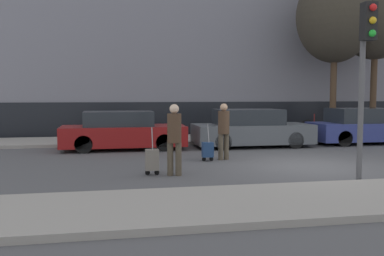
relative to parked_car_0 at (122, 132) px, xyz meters
The scene contains 14 objects.
ground_plane 6.71m from the parked_car_0, 43.06° to the right, with size 80.00×80.00×0.00m, color #4C4C4F.
sidewalk_far 5.49m from the parked_car_0, 26.56° to the left, with size 28.00×3.00×0.12m.
building_facade 9.51m from the parked_car_0, 49.33° to the left, with size 28.00×2.14×13.04m.
parked_car_0 is the anchor object (origin of this frame).
parked_car_1 4.76m from the parked_car_0, ahead, with size 4.37×1.83×1.40m.
parked_car_2 9.46m from the parked_car_0, ahead, with size 4.18×1.78×1.41m.
pedestrian_left 5.34m from the parked_car_0, 78.44° to the right, with size 0.34×0.34×1.73m.
trolley_left 5.08m from the parked_car_0, 83.80° to the right, with size 0.34×0.29×1.17m.
pedestrian_right 4.19m from the parked_car_0, 46.15° to the right, with size 0.34×0.34×1.69m.
trolley_right 3.97m from the parked_car_0, 53.25° to the right, with size 0.34×0.29×1.09m.
traffic_light 8.78m from the parked_car_0, 54.29° to the right, with size 0.28×0.47×3.90m.
parked_bicycle 9.09m from the parked_car_0, 15.21° to the left, with size 1.77×0.06×0.96m.
bare_tree_near_crossing 10.74m from the parked_car_0, 13.31° to the left, with size 3.37×3.37×7.35m.
bare_tree_down_street 12.62m from the parked_car_0, 10.98° to the left, with size 3.56×3.56×7.75m.
Camera 1 is at (-5.36, -10.75, 1.96)m, focal length 40.00 mm.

